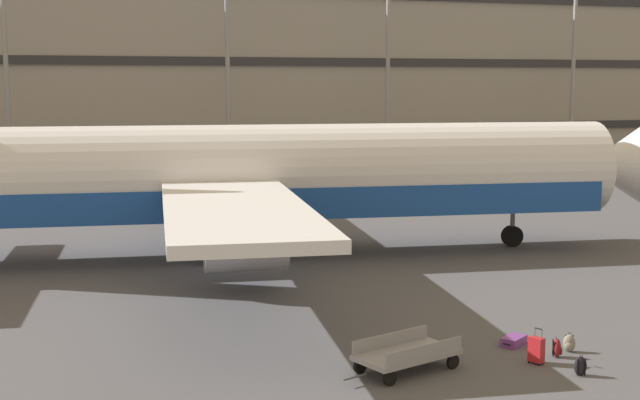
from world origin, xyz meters
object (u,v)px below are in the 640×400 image
airliner (232,178)px  suitcase_purple (514,341)px  backpack_scuffed (557,348)px  suitcase_large (536,350)px  baggage_cart (407,354)px  backpack_laid_flat (580,366)px  backpack_silver (569,344)px

airliner → suitcase_purple: size_ratio=42.19×
backpack_scuffed → airliner: bearing=109.0°
suitcase_large → baggage_cart: suitcase_large is taller
airliner → backpack_scuffed: size_ratio=68.20×
airliner → backpack_laid_flat: 17.83m
airliner → backpack_silver: airliner is taller
backpack_scuffed → baggage_cart: baggage_cart is taller
airliner → backpack_silver: 16.51m
backpack_silver → baggage_cart: baggage_cart is taller
airliner → suitcase_large: airliner is taller
suitcase_large → backpack_silver: bearing=23.4°
suitcase_purple → backpack_laid_flat: backpack_laid_flat is taller
backpack_scuffed → suitcase_purple: bearing=113.8°
airliner → backpack_laid_flat: airliner is taller
suitcase_large → suitcase_purple: bearing=80.8°
backpack_silver → backpack_scuffed: size_ratio=0.95×
suitcase_large → backpack_scuffed: (0.80, 0.29, -0.13)m
suitcase_purple → backpack_laid_flat: bearing=-83.9°
backpack_silver → baggage_cart: 4.71m
suitcase_large → backpack_silver: 1.48m
suitcase_purple → suitcase_large: size_ratio=0.97×
suitcase_purple → baggage_cart: size_ratio=0.26×
backpack_silver → backpack_laid_flat: 1.89m
suitcase_large → backpack_laid_flat: suitcase_large is taller
suitcase_purple → backpack_scuffed: (0.55, -1.25, 0.12)m
airliner → suitcase_purple: 15.28m
backpack_laid_flat → baggage_cart: size_ratio=0.16×
backpack_silver → suitcase_purple: bearing=139.1°
backpack_scuffed → baggage_cart: size_ratio=0.16×
backpack_laid_flat → backpack_silver: bearing=64.3°
suitcase_large → baggage_cart: (-3.36, 0.48, 0.06)m
backpack_laid_flat → backpack_scuffed: (0.27, 1.41, 0.01)m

